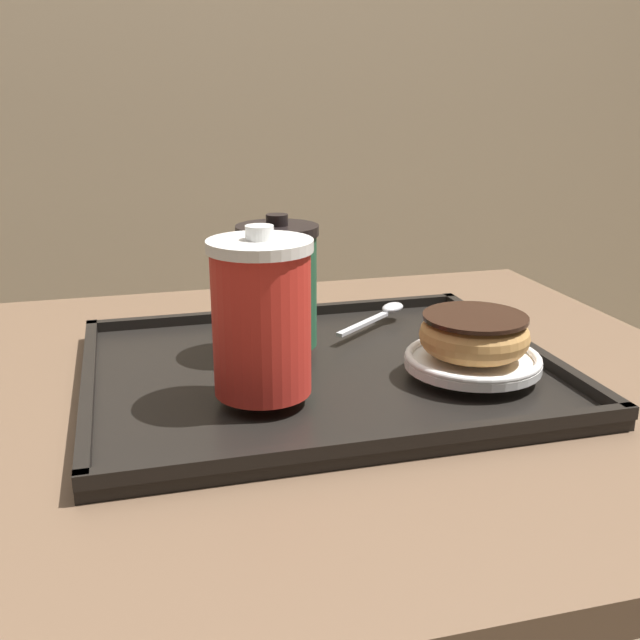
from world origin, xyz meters
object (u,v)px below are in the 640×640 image
Objects in this scene: coffee_cup_front at (261,316)px; coffee_cup_rear at (278,285)px; donut_chocolate_glazed at (474,334)px; spoon at (385,312)px.

coffee_cup_rear is (0.04, 0.12, -0.01)m from coffee_cup_front.
coffee_cup_rear reaches higher than donut_chocolate_glazed.
spoon is (-0.02, 0.19, -0.03)m from donut_chocolate_glazed.
spoon is (0.15, 0.07, -0.06)m from coffee_cup_rear.
coffee_cup_front is 1.08× the size of coffee_cup_rear.
donut_chocolate_glazed is at bearing 1.84° from coffee_cup_front.
coffee_cup_rear is 0.21m from donut_chocolate_glazed.
donut_chocolate_glazed is at bearing -121.74° from spoon.
coffee_cup_front is at bearing -173.52° from spoon.
spoon is at bearing 45.81° from coffee_cup_front.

